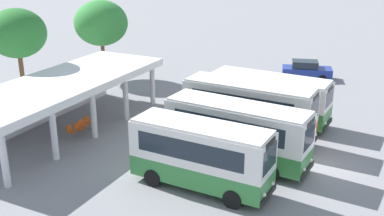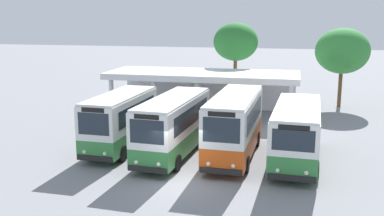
% 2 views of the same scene
% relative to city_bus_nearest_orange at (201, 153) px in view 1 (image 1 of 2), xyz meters
% --- Properties ---
extents(ground_plane, '(180.00, 180.00, 0.00)m').
position_rel_city_bus_nearest_orange_xyz_m(ground_plane, '(4.62, -4.28, -1.84)').
color(ground_plane, gray).
extents(city_bus_nearest_orange, '(2.40, 7.06, 3.33)m').
position_rel_city_bus_nearest_orange_xyz_m(city_bus_nearest_orange, '(0.00, 0.00, 0.00)').
color(city_bus_nearest_orange, black).
rests_on(city_bus_nearest_orange, ground).
extents(city_bus_second_in_row, '(2.64, 8.08, 3.37)m').
position_rel_city_bus_nearest_orange_xyz_m(city_bus_second_in_row, '(3.37, -0.53, 0.02)').
color(city_bus_second_in_row, black).
rests_on(city_bus_second_in_row, ground).
extents(city_bus_middle_cream, '(2.48, 8.07, 3.55)m').
position_rel_city_bus_nearest_orange_xyz_m(city_bus_middle_cream, '(6.73, 0.04, 0.11)').
color(city_bus_middle_cream, black).
rests_on(city_bus_middle_cream, ground).
extents(city_bus_fourth_amber, '(2.71, 8.04, 3.14)m').
position_rel_city_bus_nearest_orange_xyz_m(city_bus_fourth_amber, '(10.10, -0.18, -0.09)').
color(city_bus_fourth_amber, black).
rests_on(city_bus_fourth_amber, ground).
extents(parked_car_flank, '(2.91, 4.55, 1.62)m').
position_rel_city_bus_nearest_orange_xyz_m(parked_car_flank, '(21.49, 0.03, -1.01)').
color(parked_car_flank, black).
rests_on(parked_car_flank, ground).
extents(terminal_canopy, '(15.16, 5.52, 3.40)m').
position_rel_city_bus_nearest_orange_xyz_m(terminal_canopy, '(2.74, 11.36, 0.78)').
color(terminal_canopy, silver).
rests_on(terminal_canopy, ground).
extents(waiting_chair_end_by_column, '(0.44, 0.44, 0.86)m').
position_rel_city_bus_nearest_orange_xyz_m(waiting_chair_end_by_column, '(1.90, 9.73, -1.31)').
color(waiting_chair_end_by_column, slate).
rests_on(waiting_chair_end_by_column, ground).
extents(waiting_chair_second_from_end, '(0.44, 0.44, 0.86)m').
position_rel_city_bus_nearest_orange_xyz_m(waiting_chair_second_from_end, '(2.47, 9.61, -1.31)').
color(waiting_chair_second_from_end, slate).
rests_on(waiting_chair_second_from_end, ground).
extents(waiting_chair_middle_seat, '(0.44, 0.44, 0.86)m').
position_rel_city_bus_nearest_orange_xyz_m(waiting_chair_middle_seat, '(3.05, 9.74, -1.31)').
color(waiting_chair_middle_seat, slate).
rests_on(waiting_chair_middle_seat, ground).
extents(waiting_chair_fourth_seat, '(0.44, 0.44, 0.86)m').
position_rel_city_bus_nearest_orange_xyz_m(waiting_chair_fourth_seat, '(3.63, 9.74, -1.31)').
color(waiting_chair_fourth_seat, slate).
rests_on(waiting_chair_fourth_seat, ground).
extents(roadside_tree_behind_canopy, '(3.99, 3.99, 7.20)m').
position_rel_city_bus_nearest_orange_xyz_m(roadside_tree_behind_canopy, '(4.65, 16.18, 3.65)').
color(roadside_tree_behind_canopy, brown).
rests_on(roadside_tree_behind_canopy, ground).
extents(roadside_tree_east_of_canopy, '(4.55, 4.55, 6.79)m').
position_rel_city_bus_nearest_orange_xyz_m(roadside_tree_east_of_canopy, '(13.81, 16.04, 3.01)').
color(roadside_tree_east_of_canopy, brown).
rests_on(roadside_tree_east_of_canopy, ground).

